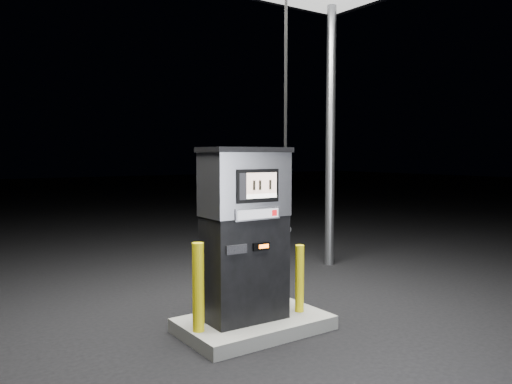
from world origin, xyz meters
TOP-DOWN VIEW (x-y plane):
  - ground at (0.00, 0.00)m, footprint 80.00×80.00m
  - pump_island at (0.00, 0.00)m, footprint 1.60×1.00m
  - fuel_dispenser at (-0.10, 0.02)m, footprint 1.03×0.58m
  - bollard_left at (-0.71, -0.03)m, footprint 0.15×0.15m
  - bollard_right at (0.55, -0.12)m, footprint 0.11×0.11m

SIDE VIEW (x-z plane):
  - ground at x=0.00m, z-range 0.00..0.00m
  - pump_island at x=0.00m, z-range 0.00..0.15m
  - bollard_right at x=0.55m, z-range 0.15..0.92m
  - bollard_left at x=-0.71m, z-range 0.15..1.06m
  - fuel_dispenser at x=-0.10m, z-range -0.83..3.05m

